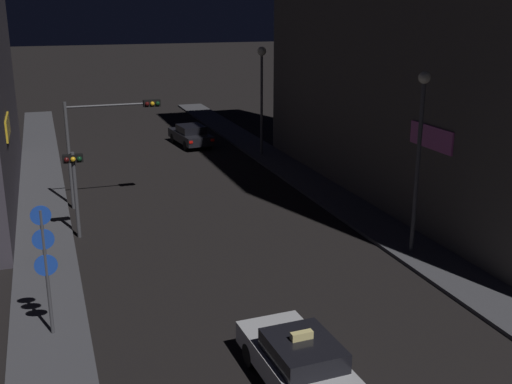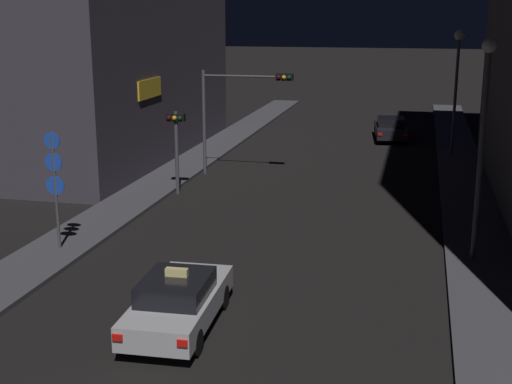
# 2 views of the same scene
# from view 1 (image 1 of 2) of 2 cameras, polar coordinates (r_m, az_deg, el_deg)

# --- Properties ---
(sidewalk_left) EXTENTS (2.25, 53.97, 0.14)m
(sidewalk_left) POSITION_cam_1_polar(r_m,az_deg,el_deg) (32.51, -18.93, -0.59)
(sidewalk_left) COLOR #424247
(sidewalk_left) RESTS_ON ground_plane
(sidewalk_right) EXTENTS (2.25, 53.97, 0.14)m
(sidewalk_right) POSITION_cam_1_polar(r_m,az_deg,el_deg) (35.10, 3.93, 1.55)
(sidewalk_right) COLOR #424247
(sidewalk_right) RESTS_ON ground_plane
(taxi) EXTENTS (1.98, 4.52, 1.62)m
(taxi) POSITION_cam_1_polar(r_m,az_deg,el_deg) (16.09, 4.06, -15.31)
(taxi) COLOR #B7B7BC
(taxi) RESTS_ON ground_plane
(far_car) EXTENTS (2.27, 4.62, 1.42)m
(far_car) POSITION_cam_1_polar(r_m,az_deg,el_deg) (42.89, -6.00, 5.21)
(far_car) COLOR black
(far_car) RESTS_ON ground_plane
(traffic_light_overhead) EXTENTS (4.42, 0.42, 5.06)m
(traffic_light_overhead) POSITION_cam_1_polar(r_m,az_deg,el_deg) (29.96, -13.61, 5.58)
(traffic_light_overhead) COLOR #47474C
(traffic_light_overhead) RESTS_ON ground_plane
(traffic_light_left_kerb) EXTENTS (0.80, 0.42, 3.62)m
(traffic_light_left_kerb) POSITION_cam_1_polar(r_m,az_deg,el_deg) (26.16, -16.27, 1.33)
(traffic_light_left_kerb) COLOR #47474C
(traffic_light_left_kerb) RESTS_ON ground_plane
(sign_pole_left) EXTENTS (0.64, 0.10, 3.89)m
(sign_pole_left) POSITION_cam_1_polar(r_m,az_deg,el_deg) (18.44, -18.71, -5.84)
(sign_pole_left) COLOR #47474C
(sign_pole_left) RESTS_ON sidewalk_left
(street_lamp_near_block) EXTENTS (0.45, 0.45, 6.86)m
(street_lamp_near_block) POSITION_cam_1_polar(r_m,az_deg,el_deg) (23.68, 14.75, 4.79)
(street_lamp_near_block) COLOR #47474C
(street_lamp_near_block) RESTS_ON sidewalk_right
(street_lamp_far_block) EXTENTS (0.54, 0.54, 6.68)m
(street_lamp_far_block) POSITION_cam_1_polar(r_m,az_deg,el_deg) (38.89, 0.52, 10.33)
(street_lamp_far_block) COLOR #47474C
(street_lamp_far_block) RESTS_ON sidewalk_right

